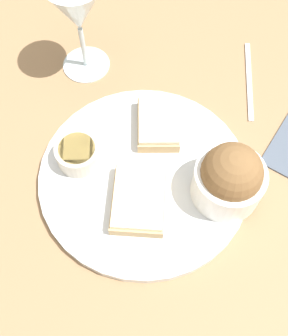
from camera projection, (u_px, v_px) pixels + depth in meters
The scene contains 8 objects.
ground_plane at pixel (144, 179), 0.61m from camera, with size 4.00×4.00×0.00m, color #93704C.
dinner_plate at pixel (144, 177), 0.61m from camera, with size 0.30×0.30×0.01m.
salad_bowl at pixel (230, 178), 0.55m from camera, with size 0.10×0.10×0.10m.
sauce_ramekin at pixel (78, 153), 0.60m from camera, with size 0.06×0.06×0.03m.
cheese_toast_near at pixel (139, 199), 0.57m from camera, with size 0.11×0.10×0.03m.
cheese_toast_far at pixel (158, 123), 0.63m from camera, with size 0.10×0.09×0.03m.
wine_glass at pixel (77, 12), 0.61m from camera, with size 0.08×0.08×0.16m.
fork at pixel (249, 80), 0.69m from camera, with size 0.16×0.05×0.01m.
Camera 1 is at (0.25, 0.10, 0.55)m, focal length 45.00 mm.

